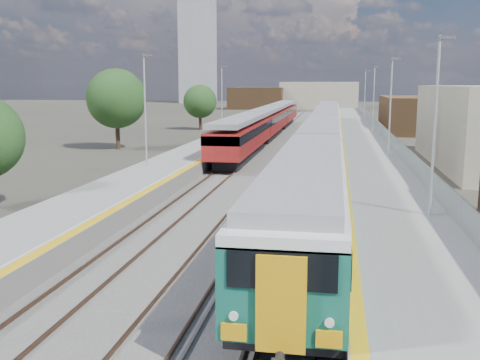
# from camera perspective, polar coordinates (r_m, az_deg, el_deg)

# --- Properties ---
(ground) EXTENTS (320.00, 320.00, 0.00)m
(ground) POSITION_cam_1_polar(r_m,az_deg,el_deg) (52.95, 6.87, 2.57)
(ground) COLOR #47443A
(ground) RESTS_ON ground
(ballast_bed) EXTENTS (10.50, 155.00, 0.06)m
(ballast_bed) POSITION_cam_1_polar(r_m,az_deg,el_deg) (55.57, 4.68, 2.97)
(ballast_bed) COLOR #565451
(ballast_bed) RESTS_ON ground
(tracks) EXTENTS (8.96, 160.00, 0.17)m
(tracks) POSITION_cam_1_polar(r_m,az_deg,el_deg) (57.18, 5.43, 3.23)
(tracks) COLOR #4C3323
(tracks) RESTS_ON ground
(platform_right) EXTENTS (4.70, 155.00, 8.52)m
(platform_right) POSITION_cam_1_polar(r_m,az_deg,el_deg) (55.37, 12.49, 3.28)
(platform_right) COLOR slate
(platform_right) RESTS_ON ground
(platform_left) EXTENTS (4.30, 155.00, 8.52)m
(platform_left) POSITION_cam_1_polar(r_m,az_deg,el_deg) (56.50, -2.21, 3.61)
(platform_left) COLOR slate
(platform_left) RESTS_ON ground
(buildings) EXTENTS (72.00, 185.50, 40.00)m
(buildings) POSITION_cam_1_polar(r_m,az_deg,el_deg) (142.64, 1.37, 11.43)
(buildings) COLOR brown
(buildings) RESTS_ON ground
(green_train) EXTENTS (2.89, 80.49, 3.18)m
(green_train) POSITION_cam_1_polar(r_m,az_deg,el_deg) (51.50, 8.53, 4.84)
(green_train) COLOR black
(green_train) RESTS_ON ground
(red_train) EXTENTS (2.85, 57.82, 3.60)m
(red_train) POSITION_cam_1_polar(r_m,az_deg,el_deg) (68.25, 2.92, 6.02)
(red_train) COLOR black
(red_train) RESTS_ON ground
(tree_b) EXTENTS (5.96, 5.96, 8.08)m
(tree_b) POSITION_cam_1_polar(r_m,az_deg,el_deg) (57.98, -12.45, 8.08)
(tree_b) COLOR #382619
(tree_b) RESTS_ON ground
(tree_c) EXTENTS (4.75, 4.75, 6.44)m
(tree_c) POSITION_cam_1_polar(r_m,az_deg,el_deg) (81.07, -4.08, 7.96)
(tree_c) COLOR #382619
(tree_c) RESTS_ON ground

